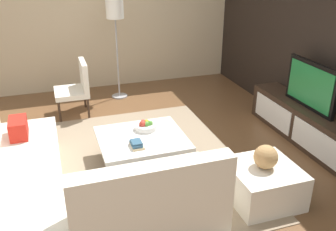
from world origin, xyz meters
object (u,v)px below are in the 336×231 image
at_px(floor_lamp, 115,16).
at_px(ottoman, 262,183).
at_px(coffee_table, 142,150).
at_px(media_console, 305,124).
at_px(decorative_ball, 266,157).
at_px(book_stack, 137,144).
at_px(fruit_bowl, 146,126).
at_px(sectional_couch, 63,185).
at_px(accent_chair_near, 77,85).
at_px(television, 311,86).

relative_size(floor_lamp, ottoman, 2.46).
distance_m(coffee_table, floor_lamp, 2.68).
relative_size(media_console, decorative_ball, 8.30).
bearing_deg(decorative_ball, floor_lamp, -166.48).
distance_m(coffee_table, ottoman, 1.51).
relative_size(media_console, book_stack, 9.55).
bearing_deg(fruit_bowl, sectional_couch, -54.17).
relative_size(floor_lamp, decorative_ball, 6.88).
bearing_deg(fruit_bowl, ottoman, 35.95).
distance_m(accent_chair_near, ottoman, 3.36).
relative_size(media_console, floor_lamp, 1.21).
bearing_deg(book_stack, ottoman, 52.48).
distance_m(accent_chair_near, fruit_bowl, 1.79).
xyz_separation_m(media_console, book_stack, (0.12, -2.42, 0.16)).
height_order(media_console, decorative_ball, decorative_ball).
xyz_separation_m(media_console, sectional_couch, (0.50, -3.28, 0.03)).
xyz_separation_m(ottoman, decorative_ball, (0.00, 0.00, 0.33)).
xyz_separation_m(sectional_couch, decorative_ball, (0.50, 2.01, 0.24)).
relative_size(coffee_table, accent_chair_near, 1.20).
distance_m(floor_lamp, decorative_ball, 3.69).
relative_size(sectional_couch, floor_lamp, 1.35).
bearing_deg(coffee_table, television, 87.51).
height_order(floor_lamp, decorative_ball, floor_lamp).
bearing_deg(sectional_couch, accent_chair_near, 170.65).
xyz_separation_m(floor_lamp, ottoman, (3.48, 0.84, -1.24)).
relative_size(media_console, coffee_table, 1.99).
bearing_deg(television, book_stack, -87.10).
bearing_deg(decorative_ball, coffee_table, -137.02).
bearing_deg(fruit_bowl, media_console, 82.78).
height_order(coffee_table, book_stack, book_stack).
relative_size(ottoman, book_stack, 3.22).
relative_size(media_console, accent_chair_near, 2.39).
height_order(media_console, book_stack, media_console).
bearing_deg(decorative_ball, media_console, 128.24).
xyz_separation_m(floor_lamp, decorative_ball, (3.48, 0.84, -0.91)).
xyz_separation_m(accent_chair_near, book_stack, (2.05, 0.46, -0.08)).
bearing_deg(ottoman, sectional_couch, -103.98).
relative_size(accent_chair_near, ottoman, 1.24).
bearing_deg(decorative_ball, fruit_bowl, -144.05).
bearing_deg(sectional_couch, book_stack, 113.72).
relative_size(floor_lamp, fruit_bowl, 6.15).
xyz_separation_m(media_console, coffee_table, (-0.10, -2.30, -0.05)).
xyz_separation_m(media_console, accent_chair_near, (-1.93, -2.88, 0.24)).
xyz_separation_m(sectional_couch, floor_lamp, (-2.98, 1.17, 1.15)).
xyz_separation_m(coffee_table, accent_chair_near, (-1.83, -0.58, 0.29)).
height_order(television, floor_lamp, floor_lamp).
bearing_deg(television, accent_chair_near, -123.88).
bearing_deg(ottoman, television, 128.23).
bearing_deg(fruit_bowl, coffee_table, -28.83).
bearing_deg(floor_lamp, decorative_ball, 13.52).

